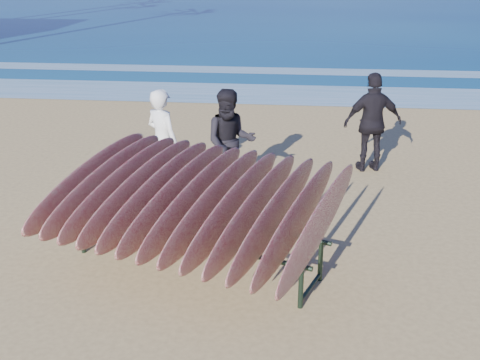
{
  "coord_description": "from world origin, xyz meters",
  "views": [
    {
      "loc": [
        0.75,
        -6.18,
        3.6
      ],
      "look_at": [
        0.0,
        0.8,
        0.95
      ],
      "focal_mm": 45.0,
      "sensor_mm": 36.0,
      "label": 1
    }
  ],
  "objects_px": {
    "person_white": "(163,141)",
    "person_dark_b": "(373,123)",
    "person_dark_a": "(230,142)",
    "surfboard_rack": "(195,200)"
  },
  "relations": [
    {
      "from": "person_white",
      "to": "person_dark_a",
      "type": "relative_size",
      "value": 1.0
    },
    {
      "from": "person_dark_a",
      "to": "person_white",
      "type": "bearing_deg",
      "value": 174.13
    },
    {
      "from": "person_white",
      "to": "person_dark_b",
      "type": "distance_m",
      "value": 3.66
    },
    {
      "from": "surfboard_rack",
      "to": "person_dark_a",
      "type": "distance_m",
      "value": 2.49
    },
    {
      "from": "person_white",
      "to": "person_dark_b",
      "type": "bearing_deg",
      "value": -123.07
    },
    {
      "from": "person_white",
      "to": "person_dark_a",
      "type": "distance_m",
      "value": 1.06
    },
    {
      "from": "person_dark_b",
      "to": "person_white",
      "type": "bearing_deg",
      "value": 9.17
    },
    {
      "from": "person_white",
      "to": "person_dark_a",
      "type": "xyz_separation_m",
      "value": [
        1.06,
        0.08,
        0.0
      ]
    },
    {
      "from": "surfboard_rack",
      "to": "person_white",
      "type": "height_order",
      "value": "person_white"
    },
    {
      "from": "person_dark_b",
      "to": "surfboard_rack",
      "type": "bearing_deg",
      "value": 44.13
    }
  ]
}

